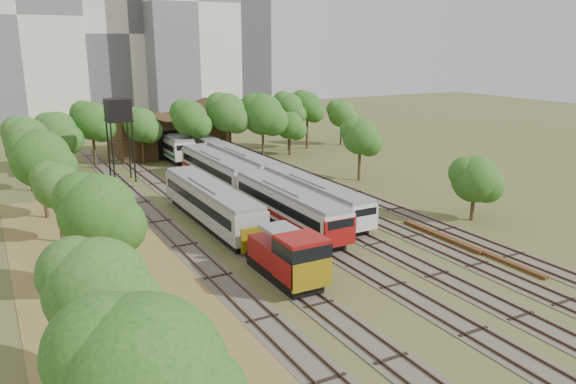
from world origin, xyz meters
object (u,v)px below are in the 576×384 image
railcar_green_set (240,164)px  railcar_red_set (248,185)px  shunter_locomotive (290,258)px  water_tower (118,112)px

railcar_green_set → railcar_red_set: bearing=-110.0°
railcar_red_set → shunter_locomotive: size_ratio=4.27×
railcar_green_set → shunter_locomotive: shunter_locomotive is taller
water_tower → shunter_locomotive: bearing=-84.7°
railcar_red_set → water_tower: 19.64m
shunter_locomotive → water_tower: water_tower is taller
water_tower → railcar_red_set: bearing=-59.9°
railcar_red_set → shunter_locomotive: 20.78m
railcar_red_set → shunter_locomotive: (-6.00, -19.90, 0.01)m
railcar_green_set → shunter_locomotive: size_ratio=6.43×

